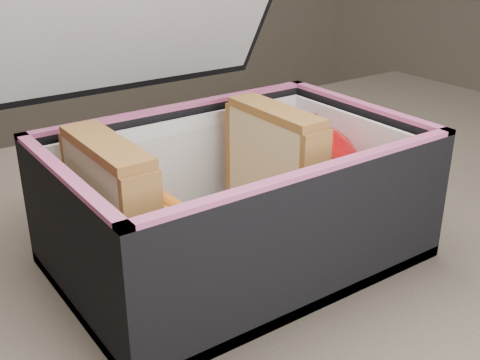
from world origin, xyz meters
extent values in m
cube|color=#61554A|center=(0.00, 0.00, 0.73)|extent=(1.20, 0.80, 0.03)
cube|color=#382D26|center=(0.55, 0.35, 0.36)|extent=(0.05, 0.05, 0.72)
cube|color=black|center=(-0.03, 0.16, 0.93)|extent=(0.27, 0.10, 0.16)
cube|color=tan|center=(-0.14, 0.02, 0.82)|extent=(0.01, 0.10, 0.10)
cube|color=#C86176|center=(-0.13, 0.02, 0.81)|extent=(0.01, 0.09, 0.10)
cube|color=tan|center=(-0.12, 0.02, 0.82)|extent=(0.01, 0.10, 0.10)
cube|color=brown|center=(-0.13, 0.02, 0.87)|extent=(0.03, 0.10, 0.01)
cube|color=tan|center=(0.01, 0.02, 0.82)|extent=(0.01, 0.09, 0.10)
cube|color=#C86176|center=(0.01, 0.02, 0.81)|extent=(0.01, 0.09, 0.09)
cube|color=tan|center=(0.02, 0.02, 0.82)|extent=(0.01, 0.09, 0.10)
cube|color=brown|center=(0.01, 0.02, 0.87)|extent=(0.03, 0.10, 0.01)
cylinder|color=orange|center=(-0.05, 0.05, 0.77)|extent=(0.02, 0.10, 0.01)
cylinder|color=orange|center=(-0.06, -0.01, 0.78)|extent=(0.03, 0.10, 0.01)
cylinder|color=orange|center=(-0.06, 0.04, 0.79)|extent=(0.02, 0.10, 0.01)
cylinder|color=orange|center=(-0.06, -0.01, 0.77)|extent=(0.03, 0.10, 0.01)
cylinder|color=orange|center=(-0.07, 0.02, 0.78)|extent=(0.02, 0.10, 0.01)
cylinder|color=orange|center=(-0.07, 0.00, 0.79)|extent=(0.02, 0.10, 0.01)
cylinder|color=orange|center=(-0.05, 0.00, 0.77)|extent=(0.02, 0.10, 0.01)
cube|color=white|center=(0.06, 0.02, 0.77)|extent=(0.10, 0.10, 0.01)
ellipsoid|color=#7F0001|center=(0.06, 0.02, 0.81)|extent=(0.09, 0.09, 0.08)
cylinder|color=#412517|center=(0.06, 0.02, 0.85)|extent=(0.01, 0.01, 0.01)
camera|label=1|loc=(-0.27, -0.34, 1.01)|focal=45.00mm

